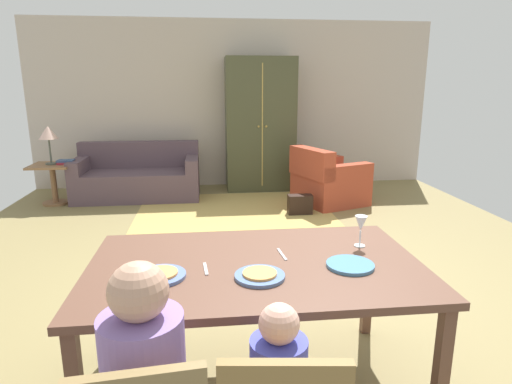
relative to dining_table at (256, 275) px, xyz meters
name	(u,v)px	position (x,y,z in m)	size (l,w,h in m)	color
ground_plane	(258,259)	(0.23, 1.87, -0.70)	(6.59, 6.63, 0.02)	olive
back_wall	(234,105)	(0.23, 5.24, 0.66)	(6.59, 0.10, 2.70)	beige
dining_table	(256,275)	(0.00, 0.00, 0.00)	(1.77, 1.07, 0.76)	brown
plate_near_man	(161,276)	(-0.49, -0.12, 0.07)	(0.25, 0.25, 0.02)	#566FAA
pizza_near_man	(160,273)	(-0.49, -0.12, 0.09)	(0.17, 0.17, 0.01)	#E69348
plate_near_child	(260,276)	(0.00, -0.18, 0.07)	(0.25, 0.25, 0.02)	#5370A1
pizza_near_child	(260,273)	(0.00, -0.18, 0.09)	(0.17, 0.17, 0.01)	#DB9246
plate_near_woman	(350,265)	(0.49, -0.10, 0.07)	(0.25, 0.25, 0.02)	teal
wine_glass	(361,225)	(0.64, 0.18, 0.20)	(0.07, 0.07, 0.19)	silver
fork	(206,269)	(-0.27, -0.05, 0.07)	(0.02, 0.15, 0.01)	silver
knife	(282,254)	(0.16, 0.10, 0.07)	(0.01, 0.17, 0.01)	silver
area_rug	(234,209)	(0.10, 3.62, -0.69)	(2.60, 1.80, 0.01)	tan
couch	(138,178)	(-1.29, 4.47, -0.39)	(1.83, 0.86, 0.82)	#54414B
armchair	(327,182)	(1.47, 3.80, -0.38)	(1.11, 1.10, 0.82)	#A94029
armoire	(260,125)	(0.62, 4.85, 0.36)	(1.10, 0.59, 2.10)	#43462C
side_table	(53,178)	(-2.44, 4.22, -0.32)	(0.56, 0.56, 0.58)	#88603E
table_lamp	(48,134)	(-2.44, 4.22, 0.31)	(0.26, 0.26, 0.54)	#484D42
book_lower	(66,163)	(-2.24, 4.21, -0.10)	(0.22, 0.16, 0.03)	#9E2836
book_upper	(66,161)	(-2.25, 4.24, -0.07)	(0.22, 0.16, 0.03)	#3A547C
handbag	(300,204)	(0.97, 3.32, -0.56)	(0.32, 0.16, 0.26)	black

